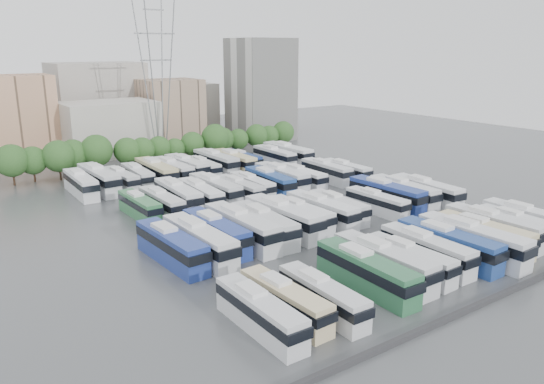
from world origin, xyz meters
TOP-DOWN VIEW (x-y plane):
  - ground at (0.00, 0.00)m, footprint 220.00×220.00m
  - parapet at (0.00, -33.00)m, footprint 56.00×0.50m
  - tree_line at (-2.10, 42.06)m, footprint 65.32×7.51m
  - city_buildings at (-7.46, 71.86)m, footprint 102.00×35.00m
  - apartment_tower at (34.00, 58.00)m, footprint 14.00×14.00m
  - electricity_pylon at (2.00, 50.00)m, footprint 9.00×6.91m
  - bus_r0_s0 at (-21.46, -24.68)m, footprint 2.58×11.46m
  - bus_r0_s1 at (-18.29, -24.00)m, footprint 2.86×11.20m
  - bus_r0_s2 at (-14.91, -25.27)m, footprint 2.66×11.07m
  - bus_r0_s4 at (-8.15, -24.05)m, footprint 3.16×12.93m
  - bus_r0_s5 at (-4.89, -23.39)m, footprint 2.88×12.90m
  - bus_r0_s6 at (-1.64, -23.99)m, footprint 2.75×11.32m
  - bus_r0_s7 at (1.86, -23.45)m, footprint 2.89×12.10m
  - bus_r0_s8 at (4.91, -24.04)m, footprint 3.21×13.08m
  - bus_r0_s9 at (8.09, -25.00)m, footprint 3.42×13.78m
  - bus_r0_s10 at (11.46, -24.23)m, footprint 3.25×12.43m
  - bus_r0_s11 at (14.80, -23.38)m, footprint 3.24×12.93m
  - bus_r0_s12 at (18.26, -24.62)m, footprint 3.05×11.61m
  - bus_r0_s13 at (21.28, -24.19)m, footprint 2.68×12.24m
  - bus_r1_s0 at (-21.32, -6.34)m, footprint 3.46×13.15m
  - bus_r1_s1 at (-18.07, -6.89)m, footprint 3.29×13.59m
  - bus_r1_s2 at (-14.83, -5.01)m, footprint 2.93×12.74m
  - bus_r1_s3 at (-11.51, -5.65)m, footprint 3.28×13.73m
  - bus_r1_s4 at (-8.34, -5.99)m, footprint 3.26×12.81m
  - bus_r1_s5 at (-4.90, -5.37)m, footprint 3.65×13.72m
  - bus_r1_s6 at (-1.76, -5.03)m, footprint 3.07×11.86m
  - bus_r1_s7 at (1.64, -5.51)m, footprint 3.25×12.66m
  - bus_r1_s8 at (5.03, -5.12)m, footprint 2.90×11.34m
  - bus_r1_s10 at (11.45, -6.50)m, footprint 2.81×10.89m
  - bus_r1_s11 at (14.93, -5.15)m, footprint 3.48×13.56m
  - bus_r1_s12 at (18.13, -5.68)m, footprint 3.41×12.98m
  - bus_r1_s13 at (21.56, -7.29)m, footprint 3.36×12.94m
  - bus_r2_s1 at (-18.01, 11.77)m, footprint 2.64×11.03m
  - bus_r2_s2 at (-14.90, 11.15)m, footprint 2.73×11.55m
  - bus_r2_s3 at (-11.48, 12.79)m, footprint 3.31×12.91m
  - bus_r2_s4 at (-8.25, 11.65)m, footprint 3.24×12.22m
  - bus_r2_s5 at (-4.93, 12.95)m, footprint 3.07×12.72m
  - bus_r2_s6 at (-1.53, 11.17)m, footprint 3.03×11.51m
  - bus_r2_s7 at (1.54, 12.23)m, footprint 2.54×11.16m
  - bus_r2_s8 at (5.03, 12.04)m, footprint 3.34×12.61m
  - bus_r2_s9 at (8.19, 13.03)m, footprint 2.97×13.08m
  - bus_r2_s10 at (11.61, 12.01)m, footprint 2.82×11.85m
  - bus_r2_s12 at (18.09, 12.64)m, footprint 2.84×12.11m
  - bus_r2_s13 at (21.52, 11.20)m, footprint 2.64×11.40m
  - bus_r3_s0 at (-21.55, 28.77)m, footprint 2.90×12.55m
  - bus_r3_s1 at (-18.24, 29.73)m, footprint 3.55×13.79m
  - bus_r3_s2 at (-14.72, 28.77)m, footprint 3.02×11.38m
  - bus_r3_s3 at (-11.52, 29.27)m, footprint 2.98×11.63m
  - bus_r3_s4 at (-8.15, 28.96)m, footprint 3.01×13.56m
  - bus_r3_s5 at (-5.05, 29.08)m, footprint 3.42×12.94m
  - bus_r3_s6 at (-1.62, 30.07)m, footprint 3.43×12.93m
  - bus_r3_s7 at (1.49, 29.17)m, footprint 2.59×10.98m
  - bus_r3_s8 at (5.02, 30.57)m, footprint 3.27×13.47m
  - bus_r3_s9 at (8.33, 29.21)m, footprint 2.99×12.98m
  - bus_r3_s10 at (11.44, 30.89)m, footprint 2.80×10.93m
  - bus_r3_s12 at (18.11, 29.22)m, footprint 2.74×12.25m
  - bus_r3_s13 at (21.46, 29.09)m, footprint 3.56×13.75m

SIDE VIEW (x-z plane):
  - ground at x=0.00m, z-range 0.00..0.00m
  - parapet at x=0.00m, z-range 0.00..0.50m
  - bus_r1_s10 at x=11.45m, z-range -0.03..3.36m
  - bus_r3_s10 at x=11.44m, z-range -0.03..3.37m
  - bus_r3_s7 at x=1.49m, z-range -0.03..3.40m
  - bus_r2_s1 at x=-18.01m, z-range -0.03..3.41m
  - bus_r0_s2 at x=-14.91m, z-range -0.03..3.42m
  - bus_r0_s1 at x=-18.29m, z-range -0.03..3.46m
  - bus_r2_s7 at x=1.54m, z-range -0.03..3.46m
  - bus_r1_s8 at x=5.03m, z-range -0.03..3.50m
  - bus_r0_s6 at x=-1.64m, z-range -0.03..3.50m
  - bus_r3_s2 at x=-14.72m, z-range -0.03..3.50m
  - bus_r2_s13 at x=21.52m, z-range -0.03..3.53m
  - bus_r2_s6 at x=-1.53m, z-range -0.03..3.54m
  - bus_r0_s0 at x=-21.46m, z-range -0.03..3.56m
  - bus_r2_s2 at x=-14.90m, z-range -0.03..3.58m
  - bus_r0_s12 at x=18.26m, z-range -0.03..3.58m
  - bus_r3_s3 at x=-11.52m, z-range -0.03..3.59m
  - bus_r1_s6 at x=-1.76m, z-range -0.03..3.66m
  - bus_r2_s10 at x=11.61m, z-range -0.03..3.67m
  - bus_r0_s7 at x=1.86m, z-range -0.03..3.74m
  - bus_r2_s12 at x=18.09m, z-range -0.03..3.75m
  - bus_r2_s4 at x=-8.25m, z-range -0.03..3.76m
  - bus_r0_s13 at x=21.28m, z-range -0.03..3.80m
  - bus_r3_s12 at x=18.11m, z-range -0.03..3.80m
  - bus_r0_s10 at x=11.46m, z-range -0.04..3.83m
  - bus_r2_s8 at x=5.03m, z-range -0.04..3.88m
  - bus_r3_s0 at x=-21.55m, z-range -0.04..3.89m
  - bus_r1_s7 at x=1.64m, z-range -0.04..3.90m
  - bus_r2_s5 at x=-4.93m, z-range -0.04..3.94m
  - bus_r1_s2 at x=-14.83m, z-range -0.04..3.95m
  - bus_r1_s4 at x=-8.34m, z-range -0.04..3.95m
  - bus_r3_s6 at x=-1.62m, z-range -0.04..3.98m
  - bus_r2_s3 at x=-11.48m, z-range -0.04..3.98m
  - bus_r3_s5 at x=-5.05m, z-range -0.04..3.98m
  - bus_r1_s13 at x=21.56m, z-range -0.04..3.99m
  - bus_r0_s11 at x=14.80m, z-range -0.04..3.99m
  - bus_r0_s4 at x=-8.15m, z-range -0.04..4.00m
  - bus_r1_s12 at x=18.13m, z-range -0.04..4.00m
  - bus_r0_s5 at x=-4.89m, z-range -0.04..4.00m
  - bus_r3_s9 at x=8.33m, z-range -0.04..4.02m
  - bus_r0_s8 at x=4.91m, z-range -0.04..4.04m
  - bus_r1_s0 at x=-21.32m, z-range -0.04..4.05m
  - bus_r2_s9 at x=8.19m, z-range -0.04..4.06m
  - bus_r3_s8 at x=5.02m, z-range -0.04..4.16m
  - bus_r1_s11 at x=14.93m, z-range -0.04..4.18m
  - bus_r1_s1 at x=-18.07m, z-range -0.04..4.20m
  - bus_r3_s4 at x=-8.15m, z-range -0.04..4.21m
  - bus_r1_s5 at x=-4.90m, z-range -0.04..4.22m
  - bus_r3_s13 at x=21.46m, z-range -0.04..4.24m
  - bus_r1_s3 at x=-11.51m, z-range -0.04..4.25m
  - bus_r3_s1 at x=-18.24m, z-range -0.04..4.25m
  - bus_r0_s9 at x=8.09m, z-range -0.04..4.26m
  - tree_line at x=-2.10m, z-range 0.28..8.08m
  - city_buildings at x=-7.46m, z-range -2.13..17.87m
  - apartment_tower at x=34.00m, z-range 0.00..26.00m
  - electricity_pylon at x=2.00m, z-range 1.75..35.57m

